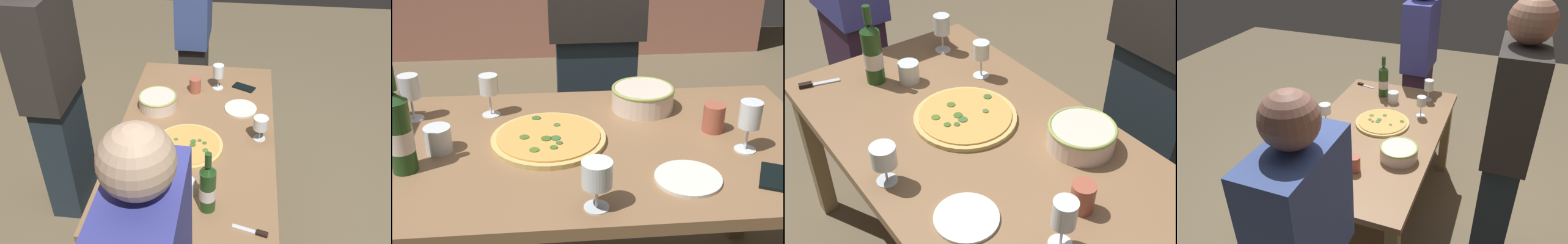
{
  "view_description": "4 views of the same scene",
  "coord_description": "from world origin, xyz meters",
  "views": [
    {
      "loc": [
        -1.98,
        -0.23,
        2.3
      ],
      "look_at": [
        0.0,
        0.0,
        0.83
      ],
      "focal_mm": 40.28,
      "sensor_mm": 36.0,
      "label": 1
    },
    {
      "loc": [
        -0.13,
        -1.46,
        1.55
      ],
      "look_at": [
        0.0,
        0.0,
        0.83
      ],
      "focal_mm": 45.98,
      "sensor_mm": 36.0,
      "label": 2
    },
    {
      "loc": [
        1.1,
        -0.81,
        1.88
      ],
      "look_at": [
        0.0,
        0.0,
        0.83
      ],
      "focal_mm": 45.85,
      "sensor_mm": 36.0,
      "label": 3
    },
    {
      "loc": [
        2.07,
        0.78,
        2.12
      ],
      "look_at": [
        0.0,
        0.0,
        0.83
      ],
      "focal_mm": 34.5,
      "sensor_mm": 36.0,
      "label": 4
    }
  ],
  "objects": [
    {
      "name": "cup_ceramic",
      "position": [
        -0.48,
        -0.01,
        0.79
      ],
      "size": [
        0.09,
        0.09,
        0.09
      ],
      "primitive_type": "cylinder",
      "color": "white",
      "rests_on": "dining_table"
    },
    {
      "name": "side_plate",
      "position": [
        0.27,
        -0.25,
        0.76
      ],
      "size": [
        0.2,
        0.2,
        0.01
      ],
      "primitive_type": "cylinder",
      "color": "white",
      "rests_on": "dining_table"
    },
    {
      "name": "pizza_knife",
      "position": [
        -0.69,
        -0.34,
        0.76
      ],
      "size": [
        0.06,
        0.16,
        0.02
      ],
      "color": "silver",
      "rests_on": "dining_table"
    },
    {
      "name": "wine_glass_near_pizza",
      "position": [
        0.51,
        -0.09,
        0.87
      ],
      "size": [
        0.07,
        0.07,
        0.17
      ],
      "color": "white",
      "rests_on": "dining_table"
    },
    {
      "name": "wine_bottle",
      "position": [
        -0.57,
        -0.12,
        0.88
      ],
      "size": [
        0.08,
        0.08,
        0.33
      ],
      "color": "#20441B",
      "rests_on": "dining_table"
    },
    {
      "name": "ground_plane",
      "position": [
        0.0,
        0.0,
        0.0
      ],
      "size": [
        8.0,
        8.0,
        0.0
      ],
      "primitive_type": "plane",
      "color": "brown"
    },
    {
      "name": "cell_phone",
      "position": [
        0.52,
        -0.26,
        0.76
      ],
      "size": [
        0.12,
        0.16,
        0.01
      ],
      "primitive_type": "cube",
      "rotation": [
        0.0,
        0.0,
        2.7
      ],
      "color": "black",
      "rests_on": "dining_table"
    },
    {
      "name": "wine_glass_far_left",
      "position": [
        -0.34,
        0.25,
        0.87
      ],
      "size": [
        0.07,
        0.07,
        0.16
      ],
      "color": "white",
      "rests_on": "dining_table"
    },
    {
      "name": "serving_bowl",
      "position": [
        0.23,
        0.26,
        0.8
      ],
      "size": [
        0.24,
        0.24,
        0.09
      ],
      "color": "beige",
      "rests_on": "dining_table"
    },
    {
      "name": "wine_glass_far_right",
      "position": [
        -0.01,
        -0.36,
        0.85
      ],
      "size": [
        0.08,
        0.08,
        0.14
      ],
      "color": "white",
      "rests_on": "dining_table"
    },
    {
      "name": "person_guest_right",
      "position": [
        -1.14,
        0.03,
        0.83
      ],
      "size": [
        0.43,
        0.24,
        1.64
      ],
      "rotation": [
        0.0,
        0.0,
        -0.02
      ],
      "color": "#35203A",
      "rests_on": "ground"
    },
    {
      "name": "wine_glass_by_bottle",
      "position": [
        -0.62,
        0.24,
        0.87
      ],
      "size": [
        0.07,
        0.07,
        0.17
      ],
      "color": "white",
      "rests_on": "dining_table"
    },
    {
      "name": "dining_table",
      "position": [
        0.0,
        0.0,
        0.66
      ],
      "size": [
        1.6,
        0.9,
        0.75
      ],
      "color": "#8E6745",
      "rests_on": "ground"
    },
    {
      "name": "pizza",
      "position": [
        -0.13,
        0.03,
        0.76
      ],
      "size": [
        0.39,
        0.39,
        0.03
      ],
      "color": "tan",
      "rests_on": "dining_table"
    },
    {
      "name": "person_guest_left",
      "position": [
        0.12,
        0.87,
        0.89
      ],
      "size": [
        0.45,
        0.24,
        1.76
      ],
      "rotation": [
        0.0,
        0.0,
        -1.71
      ],
      "color": "#202D37",
      "rests_on": "ground"
    },
    {
      "name": "cup_amber",
      "position": [
        0.44,
        0.05,
        0.8
      ],
      "size": [
        0.07,
        0.07,
        0.1
      ],
      "primitive_type": "cylinder",
      "color": "#AF5640",
      "rests_on": "dining_table"
    }
  ]
}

